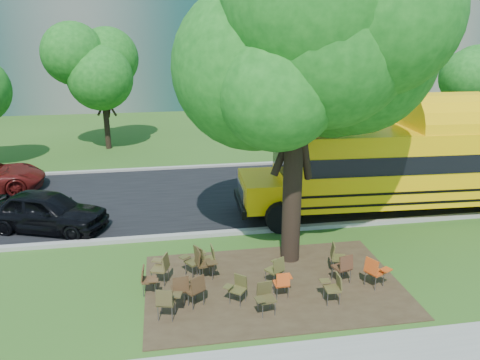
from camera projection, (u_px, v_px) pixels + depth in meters
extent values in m
plane|color=#284E18|center=(235.00, 279.00, 13.26)|extent=(160.00, 160.00, 0.00)
cube|color=#382819|center=(273.00, 285.00, 12.94)|extent=(7.00, 4.50, 0.03)
cube|color=black|center=(209.00, 195.00, 19.81)|extent=(80.00, 8.00, 0.04)
cube|color=gray|center=(221.00, 233.00, 16.05)|extent=(80.00, 0.25, 0.14)
cube|color=gray|center=(201.00, 167.00, 23.64)|extent=(80.00, 0.25, 0.14)
cylinder|color=black|center=(106.00, 119.00, 26.92)|extent=(0.32, 0.32, 3.50)
sphere|color=#145914|center=(102.00, 75.00, 26.14)|extent=(4.80, 4.80, 4.80)
cylinder|color=black|center=(334.00, 112.00, 26.97)|extent=(0.38, 0.38, 4.20)
sphere|color=#145914|center=(337.00, 60.00, 26.05)|extent=(5.60, 5.60, 5.60)
cylinder|color=black|center=(470.00, 116.00, 27.38)|extent=(0.34, 0.34, 3.60)
sphere|color=#145914|center=(477.00, 72.00, 26.58)|extent=(5.00, 5.00, 5.00)
cylinder|color=black|center=(293.00, 183.00, 13.63)|extent=(0.56, 0.56, 4.96)
sphere|color=#145914|center=(297.00, 57.00, 12.51)|extent=(7.20, 7.20, 7.20)
cube|color=#FFB908|center=(436.00, 162.00, 17.71)|extent=(12.13, 3.21, 2.68)
cube|color=black|center=(445.00, 154.00, 17.65)|extent=(11.48, 3.22, 0.66)
cube|color=#FFB908|center=(261.00, 190.00, 17.17)|extent=(1.52, 2.46, 1.04)
cube|color=black|center=(434.00, 179.00, 17.92)|extent=(12.15, 3.24, 0.09)
cube|color=black|center=(432.00, 189.00, 18.05)|extent=(12.15, 3.24, 0.09)
cylinder|color=black|center=(281.00, 218.00, 16.11)|extent=(1.11, 0.37, 1.09)
cylinder|color=black|center=(267.00, 191.00, 18.69)|extent=(1.11, 0.37, 1.09)
cube|color=#432C18|center=(180.00, 289.00, 11.93)|extent=(0.47, 0.46, 0.05)
cube|color=#432C18|center=(181.00, 285.00, 11.70)|extent=(0.42, 0.14, 0.41)
cube|color=#432C18|center=(188.00, 280.00, 12.09)|extent=(0.26, 0.31, 0.03)
cylinder|color=slate|center=(173.00, 294.00, 12.12)|extent=(0.02, 0.02, 0.46)
cylinder|color=slate|center=(188.00, 299.00, 11.89)|extent=(0.02, 0.02, 0.46)
cube|color=#44391D|center=(166.00, 302.00, 11.36)|extent=(0.51, 0.49, 0.05)
cube|color=#44391D|center=(164.00, 298.00, 11.12)|extent=(0.41, 0.19, 0.41)
cube|color=#44391D|center=(177.00, 295.00, 11.44)|extent=(0.28, 0.33, 0.03)
cylinder|color=slate|center=(161.00, 306.00, 11.61)|extent=(0.02, 0.02, 0.45)
cylinder|color=slate|center=(172.00, 314.00, 11.26)|extent=(0.02, 0.02, 0.45)
cube|color=#432C18|center=(194.00, 290.00, 11.87)|extent=(0.59, 0.59, 0.05)
cube|color=#432C18|center=(198.00, 285.00, 11.67)|extent=(0.40, 0.31, 0.42)
cube|color=#432C18|center=(198.00, 280.00, 12.09)|extent=(0.35, 0.37, 0.03)
cylinder|color=slate|center=(184.00, 298.00, 11.95)|extent=(0.02, 0.02, 0.47)
cylinder|color=slate|center=(204.00, 298.00, 11.93)|extent=(0.02, 0.02, 0.47)
cube|color=#48431F|center=(238.00, 290.00, 11.98)|extent=(0.51, 0.51, 0.04)
cube|color=#48431F|center=(241.00, 280.00, 12.05)|extent=(0.33, 0.28, 0.36)
cube|color=#48431F|center=(228.00, 287.00, 11.94)|extent=(0.31, 0.31, 0.03)
cylinder|color=slate|center=(240.00, 301.00, 11.85)|extent=(0.02, 0.02, 0.40)
cylinder|color=slate|center=(235.00, 292.00, 12.24)|extent=(0.02, 0.02, 0.40)
cube|color=#D34916|center=(281.00, 283.00, 12.28)|extent=(0.38, 0.37, 0.04)
cube|color=#D34916|center=(283.00, 280.00, 12.07)|extent=(0.36, 0.09, 0.36)
cube|color=#D34916|center=(288.00, 277.00, 12.40)|extent=(0.20, 0.26, 0.03)
cylinder|color=slate|center=(274.00, 288.00, 12.46)|extent=(0.02, 0.02, 0.40)
cylinder|color=slate|center=(288.00, 293.00, 12.23)|extent=(0.02, 0.02, 0.40)
cube|color=#433A1D|center=(267.00, 299.00, 11.52)|extent=(0.46, 0.44, 0.05)
cube|color=#433A1D|center=(264.00, 288.00, 11.61)|extent=(0.39, 0.15, 0.39)
cube|color=#433A1D|center=(260.00, 299.00, 11.29)|extent=(0.25, 0.30, 0.03)
cylinder|color=slate|center=(275.00, 309.00, 11.49)|extent=(0.02, 0.02, 0.43)
cylinder|color=slate|center=(258.00, 304.00, 11.69)|extent=(0.02, 0.02, 0.43)
cube|color=brown|center=(332.00, 289.00, 11.99)|extent=(0.39, 0.41, 0.05)
cube|color=brown|center=(339.00, 281.00, 11.95)|extent=(0.10, 0.38, 0.38)
cube|color=brown|center=(325.00, 281.00, 12.15)|extent=(0.27, 0.21, 0.03)
cylinder|color=slate|center=(328.00, 300.00, 11.89)|extent=(0.02, 0.02, 0.42)
cylinder|color=slate|center=(336.00, 292.00, 12.23)|extent=(0.02, 0.02, 0.42)
cube|color=#C74715|center=(375.00, 272.00, 12.75)|extent=(0.56, 0.57, 0.05)
cube|color=#C74715|center=(371.00, 266.00, 12.57)|extent=(0.28, 0.41, 0.41)
cube|color=#C74715|center=(386.00, 270.00, 12.60)|extent=(0.36, 0.33, 0.03)
cylinder|color=slate|center=(373.00, 275.00, 13.05)|extent=(0.02, 0.02, 0.46)
cylinder|color=slate|center=(375.00, 284.00, 12.58)|extent=(0.02, 0.02, 0.46)
cube|color=brown|center=(160.00, 269.00, 12.89)|extent=(0.54, 0.55, 0.05)
cube|color=brown|center=(166.00, 262.00, 12.78)|extent=(0.23, 0.42, 0.42)
cube|color=brown|center=(157.00, 260.00, 13.10)|extent=(0.35, 0.31, 0.03)
cylinder|color=slate|center=(152.00, 279.00, 12.82)|extent=(0.02, 0.02, 0.47)
cylinder|color=slate|center=(168.00, 274.00, 13.10)|extent=(0.02, 0.02, 0.47)
cube|color=#423E1C|center=(194.00, 262.00, 13.29)|extent=(0.56, 0.57, 0.05)
cube|color=#423E1C|center=(199.00, 253.00, 13.34)|extent=(0.29, 0.39, 0.40)
cube|color=#423E1C|center=(185.00, 257.00, 13.34)|extent=(0.36, 0.34, 0.03)
cylinder|color=slate|center=(193.00, 273.00, 13.14)|extent=(0.02, 0.02, 0.45)
cylinder|color=slate|center=(195.00, 265.00, 13.59)|extent=(0.02, 0.02, 0.45)
cube|color=#412E17|center=(204.00, 263.00, 13.15)|extent=(0.49, 0.51, 0.05)
cube|color=#412E17|center=(198.00, 257.00, 13.02)|extent=(0.16, 0.44, 0.43)
cube|color=#412E17|center=(212.00, 263.00, 12.92)|extent=(0.33, 0.28, 0.03)
cylinder|color=slate|center=(209.00, 267.00, 13.44)|extent=(0.03, 0.03, 0.48)
cylinder|color=slate|center=(200.00, 275.00, 13.01)|extent=(0.03, 0.03, 0.48)
cube|color=#4F4B22|center=(274.00, 270.00, 12.88)|extent=(0.56, 0.55, 0.05)
cube|color=#4F4B22|center=(279.00, 265.00, 12.68)|extent=(0.38, 0.28, 0.39)
cube|color=#4F4B22|center=(277.00, 262.00, 13.09)|extent=(0.33, 0.35, 0.03)
cylinder|color=slate|center=(266.00, 277.00, 12.96)|extent=(0.02, 0.02, 0.44)
cylinder|color=slate|center=(283.00, 277.00, 12.93)|extent=(0.02, 0.02, 0.44)
cube|color=#4D4921|center=(339.00, 258.00, 13.50)|extent=(0.50, 0.52, 0.05)
cube|color=#4D4921|center=(333.00, 251.00, 13.44)|extent=(0.19, 0.42, 0.41)
cube|color=#4D4921|center=(345.00, 258.00, 13.22)|extent=(0.33, 0.29, 0.03)
cylinder|color=slate|center=(343.00, 262.00, 13.73)|extent=(0.02, 0.02, 0.46)
cylinder|color=slate|center=(333.00, 268.00, 13.42)|extent=(0.02, 0.02, 0.46)
cube|color=#4E2D1C|center=(342.00, 267.00, 12.96)|extent=(0.53, 0.51, 0.05)
cube|color=#4E2D1C|center=(346.00, 263.00, 12.73)|extent=(0.43, 0.20, 0.42)
cube|color=#4E2D1C|center=(346.00, 259.00, 13.14)|extent=(0.30, 0.34, 0.03)
cylinder|color=slate|center=(332.00, 273.00, 13.12)|extent=(0.03, 0.03, 0.47)
cylinder|color=slate|center=(350.00, 276.00, 12.95)|extent=(0.03, 0.03, 0.47)
cube|color=#4F321C|center=(149.00, 280.00, 12.43)|extent=(0.40, 0.41, 0.05)
cube|color=#4F321C|center=(143.00, 274.00, 12.35)|extent=(0.12, 0.37, 0.37)
cube|color=#4F321C|center=(153.00, 280.00, 12.19)|extent=(0.27, 0.22, 0.03)
cylinder|color=slate|center=(156.00, 283.00, 12.65)|extent=(0.02, 0.02, 0.41)
cylinder|color=slate|center=(143.00, 290.00, 12.33)|extent=(0.02, 0.02, 0.41)
cube|color=#4D4A21|center=(207.00, 259.00, 13.48)|extent=(0.42, 0.44, 0.05)
cube|color=#4D4A21|center=(213.00, 252.00, 13.46)|extent=(0.13, 0.39, 0.39)
cube|color=#4D4A21|center=(201.00, 253.00, 13.62)|extent=(0.29, 0.23, 0.03)
cylinder|color=slate|center=(203.00, 269.00, 13.36)|extent=(0.02, 0.02, 0.43)
cylinder|color=slate|center=(212.00, 263.00, 13.74)|extent=(0.02, 0.02, 0.43)
imported|color=black|center=(46.00, 211.00, 16.25)|extent=(4.55, 3.06, 1.44)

